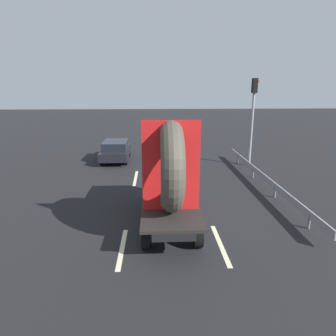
{
  "coord_description": "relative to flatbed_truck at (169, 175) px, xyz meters",
  "views": [
    {
      "loc": [
        -0.93,
        -11.33,
        5.15
      ],
      "look_at": [
        -0.38,
        0.32,
        1.97
      ],
      "focal_mm": 32.21,
      "sensor_mm": 36.0,
      "label": 1
    }
  ],
  "objects": [
    {
      "name": "lane_dash_right_far",
      "position": [
        1.64,
        5.56,
        -1.9
      ],
      "size": [
        0.16,
        2.02,
        0.01
      ],
      "primitive_type": "cube",
      "rotation": [
        0.0,
        0.0,
        1.57
      ],
      "color": "beige",
      "rests_on": "ground_plane"
    },
    {
      "name": "guardrail",
      "position": [
        5.18,
        4.04,
        -1.38
      ],
      "size": [
        0.1,
        13.08,
        0.71
      ],
      "color": "gray",
      "rests_on": "ground_plane"
    },
    {
      "name": "lane_dash_right_near",
      "position": [
        1.64,
        -1.87,
        -1.9
      ],
      "size": [
        0.16,
        2.76,
        0.01
      ],
      "primitive_type": "cube",
      "rotation": [
        0.0,
        0.0,
        1.57
      ],
      "color": "beige",
      "rests_on": "ground_plane"
    },
    {
      "name": "distant_sedan",
      "position": [
        -3.28,
        10.32,
        -1.15
      ],
      "size": [
        1.84,
        4.29,
        1.4
      ],
      "color": "black",
      "rests_on": "ground_plane"
    },
    {
      "name": "lane_dash_left_near",
      "position": [
        -1.64,
        -1.97,
        -1.9
      ],
      "size": [
        0.16,
        2.61,
        0.01
      ],
      "primitive_type": "cube",
      "rotation": [
        0.0,
        0.0,
        1.57
      ],
      "color": "beige",
      "rests_on": "ground_plane"
    },
    {
      "name": "ground_plane",
      "position": [
        0.38,
        0.45,
        -1.9
      ],
      "size": [
        120.0,
        120.0,
        0.0
      ],
      "primitive_type": "plane",
      "color": "black"
    },
    {
      "name": "flatbed_truck",
      "position": [
        0.0,
        0.0,
        0.0
      ],
      "size": [
        2.02,
        5.53,
        4.12
      ],
      "color": "black",
      "rests_on": "ground_plane"
    },
    {
      "name": "traffic_light",
      "position": [
        5.8,
        8.38,
        1.78
      ],
      "size": [
        0.42,
        0.36,
        5.63
      ],
      "color": "gray",
      "rests_on": "ground_plane"
    },
    {
      "name": "lane_dash_left_far",
      "position": [
        -1.64,
        5.87,
        -1.9
      ],
      "size": [
        0.16,
        2.89,
        0.01
      ],
      "primitive_type": "cube",
      "rotation": [
        0.0,
        0.0,
        1.57
      ],
      "color": "beige",
      "rests_on": "ground_plane"
    }
  ]
}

